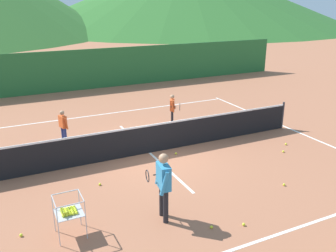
{
  "coord_description": "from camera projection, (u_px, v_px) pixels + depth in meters",
  "views": [
    {
      "loc": [
        -4.26,
        -10.23,
        4.79
      ],
      "look_at": [
        0.62,
        -0.11,
        0.87
      ],
      "focal_mm": 39.18,
      "sensor_mm": 36.0,
      "label": 1
    }
  ],
  "objects": [
    {
      "name": "tennis_ball_10",
      "position": [
        100.0,
        184.0,
        9.91
      ],
      "size": [
        0.07,
        0.07,
        0.07
      ],
      "primitive_type": "sphere",
      "color": "yellow",
      "rests_on": "ground"
    },
    {
      "name": "tennis_ball_9",
      "position": [
        21.0,
        235.0,
        7.78
      ],
      "size": [
        0.07,
        0.07,
        0.07
      ],
      "primitive_type": "sphere",
      "color": "yellow",
      "rests_on": "ground"
    },
    {
      "name": "tennis_ball_8",
      "position": [
        211.0,
        227.0,
        8.05
      ],
      "size": [
        0.07,
        0.07,
        0.07
      ],
      "primitive_type": "sphere",
      "color": "yellow",
      "rests_on": "ground"
    },
    {
      "name": "line_baseline_far",
      "position": [
        107.0,
        114.0,
        16.09
      ],
      "size": [
        11.68,
        0.08,
        0.01
      ],
      "primitive_type": "cube",
      "color": "white",
      "rests_on": "ground"
    },
    {
      "name": "line_service_center",
      "position": [
        150.0,
        153.0,
        12.02
      ],
      "size": [
        0.08,
        5.9,
        0.01
      ],
      "primitive_type": "cube",
      "color": "white",
      "rests_on": "ground"
    },
    {
      "name": "instructor",
      "position": [
        163.0,
        181.0,
        8.11
      ],
      "size": [
        0.43,
        0.78,
        1.62
      ],
      "color": "black",
      "rests_on": "ground"
    },
    {
      "name": "tennis_net",
      "position": [
        149.0,
        139.0,
        11.86
      ],
      "size": [
        11.27,
        0.08,
        1.05
      ],
      "color": "#333338",
      "rests_on": "ground"
    },
    {
      "name": "ball_cart",
      "position": [
        68.0,
        211.0,
        7.64
      ],
      "size": [
        0.58,
        0.58,
        0.9
      ],
      "color": "#B7B7BC",
      "rests_on": "ground"
    },
    {
      "name": "student_1",
      "position": [
        173.0,
        107.0,
        14.43
      ],
      "size": [
        0.41,
        0.69,
        1.24
      ],
      "color": "black",
      "rests_on": "ground"
    },
    {
      "name": "line_sideline_east",
      "position": [
        286.0,
        127.0,
        14.42
      ],
      "size": [
        0.08,
        10.05,
        0.01
      ],
      "primitive_type": "cube",
      "color": "white",
      "rests_on": "ground"
    },
    {
      "name": "student_0",
      "position": [
        63.0,
        124.0,
        12.58
      ],
      "size": [
        0.27,
        0.49,
        1.2
      ],
      "color": "navy",
      "rests_on": "ground"
    },
    {
      "name": "tennis_ball_7",
      "position": [
        244.0,
        224.0,
        8.15
      ],
      "size": [
        0.07,
        0.07,
        0.07
      ],
      "primitive_type": "sphere",
      "color": "yellow",
      "rests_on": "ground"
    },
    {
      "name": "windscreen_fence",
      "position": [
        79.0,
        70.0,
        19.95
      ],
      "size": [
        25.7,
        0.08,
        2.2
      ],
      "primitive_type": "cube",
      "color": "#286B33",
      "rests_on": "ground"
    },
    {
      "name": "line_baseline_near",
      "position": [
        249.0,
        244.0,
        7.55
      ],
      "size": [
        11.68,
        0.08,
        0.01
      ],
      "primitive_type": "cube",
      "color": "white",
      "rests_on": "ground"
    },
    {
      "name": "tennis_ball_4",
      "position": [
        176.0,
        153.0,
        11.88
      ],
      "size": [
        0.07,
        0.07,
        0.07
      ],
      "primitive_type": "sphere",
      "color": "yellow",
      "rests_on": "ground"
    },
    {
      "name": "tennis_ball_3",
      "position": [
        283.0,
        152.0,
        12.03
      ],
      "size": [
        0.07,
        0.07,
        0.07
      ],
      "primitive_type": "sphere",
      "color": "yellow",
      "rests_on": "ground"
    },
    {
      "name": "tennis_ball_2",
      "position": [
        286.0,
        144.0,
        12.65
      ],
      "size": [
        0.07,
        0.07,
        0.07
      ],
      "primitive_type": "sphere",
      "color": "yellow",
      "rests_on": "ground"
    },
    {
      "name": "ground_plane",
      "position": [
        150.0,
        153.0,
        12.02
      ],
      "size": [
        120.0,
        120.0,
        0.0
      ],
      "primitive_type": "plane",
      "color": "#A86647"
    },
    {
      "name": "tennis_ball_0",
      "position": [
        284.0,
        185.0,
        9.89
      ],
      "size": [
        0.07,
        0.07,
        0.07
      ],
      "primitive_type": "sphere",
      "color": "yellow",
      "rests_on": "ground"
    }
  ]
}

